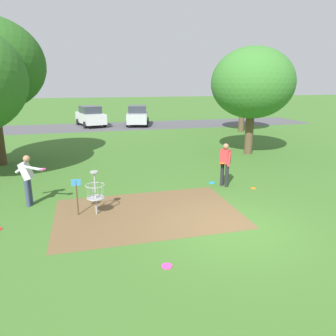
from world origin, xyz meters
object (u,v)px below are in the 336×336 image
at_px(player_foreground_watching, 225,162).
at_px(parked_car_leftmost, 90,116).
at_px(disc_golf_basket, 93,191).
at_px(frisbee_mid_grass, 212,183).
at_px(parked_car_center_left, 138,115).
at_px(frisbee_far_left, 167,266).
at_px(tree_near_left, 244,77).
at_px(player_throwing, 27,177).
at_px(frisbee_near_basket, 253,188).
at_px(tree_near_right, 252,83).

distance_m(player_foreground_watching, parked_car_leftmost, 20.05).
height_order(disc_golf_basket, frisbee_mid_grass, disc_golf_basket).
relative_size(frisbee_mid_grass, parked_car_center_left, 0.06).
xyz_separation_m(frisbee_far_left, tree_near_left, (10.96, 17.79, 4.37)).
xyz_separation_m(disc_golf_basket, player_throwing, (-2.04, 1.31, 0.23)).
xyz_separation_m(disc_golf_basket, frisbee_near_basket, (6.03, 0.98, -0.74)).
height_order(tree_near_left, parked_car_center_left, tree_near_left).
xyz_separation_m(player_throwing, tree_near_right, (10.89, 5.34, 2.92)).
xyz_separation_m(frisbee_near_basket, frisbee_far_left, (-4.59, -4.36, 0.00)).
height_order(player_foreground_watching, frisbee_far_left, player_foreground_watching).
height_order(player_throwing, parked_car_leftmost, parked_car_leftmost).
bearing_deg(disc_golf_basket, parked_car_center_left, 76.82).
height_order(player_throwing, frisbee_mid_grass, player_throwing).
bearing_deg(parked_car_leftmost, tree_near_right, -59.85).
distance_m(frisbee_far_left, parked_car_center_left, 24.16).
bearing_deg(parked_car_center_left, frisbee_mid_grass, -90.21).
distance_m(tree_near_right, parked_car_leftmost, 16.94).
bearing_deg(frisbee_mid_grass, frisbee_near_basket, -39.20).
distance_m(frisbee_near_basket, tree_near_right, 7.44).
xyz_separation_m(player_throwing, tree_near_left, (14.45, 13.10, 3.39)).
relative_size(frisbee_mid_grass, frisbee_far_left, 1.01).
xyz_separation_m(frisbee_mid_grass, parked_car_center_left, (0.07, 18.50, 0.91)).
xyz_separation_m(frisbee_far_left, tree_near_right, (7.41, 10.03, 3.90)).
bearing_deg(frisbee_near_basket, frisbee_far_left, -136.50).
distance_m(player_throwing, frisbee_far_left, 5.93).
bearing_deg(player_foreground_watching, frisbee_mid_grass, 122.78).
xyz_separation_m(frisbee_near_basket, parked_car_center_left, (-1.22, 19.55, 0.91)).
relative_size(frisbee_far_left, parked_car_center_left, 0.06).
distance_m(frisbee_near_basket, tree_near_left, 15.50).
height_order(parked_car_leftmost, parked_car_center_left, same).
bearing_deg(disc_golf_basket, parked_car_leftmost, 88.70).
distance_m(disc_golf_basket, player_foreground_watching, 5.29).
bearing_deg(frisbee_mid_grass, tree_near_left, 58.25).
distance_m(player_foreground_watching, tree_near_right, 7.01).
bearing_deg(tree_near_right, parked_car_center_left, 106.24).
bearing_deg(player_foreground_watching, tree_near_right, 53.36).
bearing_deg(frisbee_far_left, frisbee_mid_grass, 58.62).
distance_m(frisbee_far_left, parked_car_leftmost, 24.48).
bearing_deg(frisbee_far_left, tree_near_right, 53.54).
xyz_separation_m(frisbee_far_left, parked_car_center_left, (3.37, 23.91, 0.91)).
height_order(player_throwing, tree_near_right, tree_near_right).
bearing_deg(parked_car_leftmost, tree_near_left, -29.17).
bearing_deg(frisbee_near_basket, tree_near_left, 64.63).
distance_m(player_throwing, tree_near_left, 19.79).
relative_size(frisbee_near_basket, parked_car_center_left, 0.04).
relative_size(player_foreground_watching, parked_car_center_left, 0.38).
relative_size(disc_golf_basket, parked_car_leftmost, 0.31).
relative_size(player_foreground_watching, player_throwing, 1.00).
relative_size(tree_near_left, parked_car_center_left, 1.40).
distance_m(frisbee_near_basket, parked_car_center_left, 19.61).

